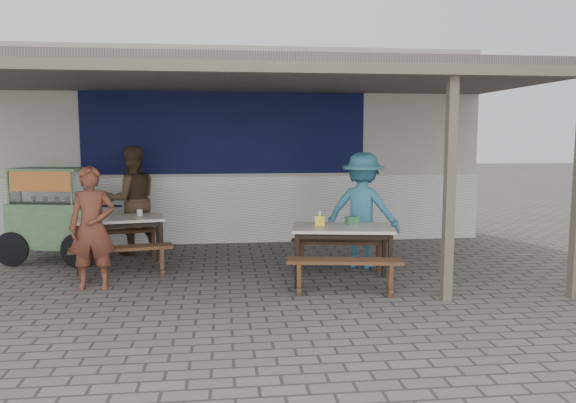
{
  "coord_description": "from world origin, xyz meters",
  "views": [
    {
      "loc": [
        -0.25,
        -7.1,
        1.93
      ],
      "look_at": [
        0.68,
        0.9,
        0.98
      ],
      "focal_mm": 35.0,
      "sensor_mm": 36.0,
      "label": 1
    }
  ],
  "objects_px": {
    "table_left": "(119,223)",
    "patron_right_table": "(362,210)",
    "bench_left_wall": "(119,237)",
    "table_right": "(342,232)",
    "tissue_box": "(320,220)",
    "patron_street_side": "(92,228)",
    "bench_right_wall": "(340,248)",
    "vendor_cart": "(53,211)",
    "patron_wall_side": "(132,200)",
    "bench_right_street": "(344,269)",
    "bench_left_street": "(122,255)",
    "condiment_jar": "(140,212)",
    "donation_box": "(352,220)",
    "condiment_bowl": "(102,216)"
  },
  "relations": [
    {
      "from": "bench_left_street",
      "to": "patron_wall_side",
      "type": "bearing_deg",
      "value": 82.46
    },
    {
      "from": "bench_right_street",
      "to": "condiment_bowl",
      "type": "height_order",
      "value": "condiment_bowl"
    },
    {
      "from": "tissue_box",
      "to": "bench_right_wall",
      "type": "bearing_deg",
      "value": 50.55
    },
    {
      "from": "bench_left_street",
      "to": "patron_right_table",
      "type": "xyz_separation_m",
      "value": [
        3.38,
        0.35,
        0.51
      ]
    },
    {
      "from": "patron_street_side",
      "to": "condiment_jar",
      "type": "distance_m",
      "value": 1.3
    },
    {
      "from": "table_left",
      "to": "patron_right_table",
      "type": "bearing_deg",
      "value": -16.91
    },
    {
      "from": "bench_left_street",
      "to": "donation_box",
      "type": "relative_size",
      "value": 8.57
    },
    {
      "from": "condiment_jar",
      "to": "patron_street_side",
      "type": "bearing_deg",
      "value": -108.29
    },
    {
      "from": "bench_left_street",
      "to": "bench_left_wall",
      "type": "height_order",
      "value": "same"
    },
    {
      "from": "bench_left_wall",
      "to": "patron_right_table",
      "type": "xyz_separation_m",
      "value": [
        3.66,
        -1.03,
        0.51
      ]
    },
    {
      "from": "table_left",
      "to": "vendor_cart",
      "type": "xyz_separation_m",
      "value": [
        -1.07,
        0.53,
        0.11
      ]
    },
    {
      "from": "bench_left_street",
      "to": "patron_right_table",
      "type": "distance_m",
      "value": 3.43
    },
    {
      "from": "bench_right_wall",
      "to": "vendor_cart",
      "type": "xyz_separation_m",
      "value": [
        -4.21,
        1.1,
        0.45
      ]
    },
    {
      "from": "bench_right_wall",
      "to": "patron_right_table",
      "type": "xyz_separation_m",
      "value": [
        0.38,
        0.23,
        0.51
      ]
    },
    {
      "from": "bench_left_wall",
      "to": "condiment_bowl",
      "type": "height_order",
      "value": "condiment_bowl"
    },
    {
      "from": "bench_left_street",
      "to": "patron_wall_side",
      "type": "xyz_separation_m",
      "value": [
        -0.12,
        1.74,
        0.55
      ]
    },
    {
      "from": "condiment_jar",
      "to": "table_right",
      "type": "bearing_deg",
      "value": -25.54
    },
    {
      "from": "tissue_box",
      "to": "patron_street_side",
      "type": "bearing_deg",
      "value": -178.77
    },
    {
      "from": "table_left",
      "to": "table_right",
      "type": "xyz_separation_m",
      "value": [
        3.04,
        -1.18,
        0.0
      ]
    },
    {
      "from": "patron_wall_side",
      "to": "condiment_bowl",
      "type": "xyz_separation_m",
      "value": [
        -0.27,
        -1.03,
        -0.11
      ]
    },
    {
      "from": "bench_right_wall",
      "to": "patron_street_side",
      "type": "xyz_separation_m",
      "value": [
        -3.28,
        -0.52,
        0.44
      ]
    },
    {
      "from": "bench_right_wall",
      "to": "tissue_box",
      "type": "bearing_deg",
      "value": -119.98
    },
    {
      "from": "bench_right_wall",
      "to": "donation_box",
      "type": "relative_size",
      "value": 8.87
    },
    {
      "from": "table_left",
      "to": "patron_right_table",
      "type": "xyz_separation_m",
      "value": [
        3.52,
        -0.34,
        0.17
      ]
    },
    {
      "from": "table_left",
      "to": "condiment_jar",
      "type": "xyz_separation_m",
      "value": [
        0.27,
        0.15,
        0.13
      ]
    },
    {
      "from": "table_right",
      "to": "bench_right_wall",
      "type": "relative_size",
      "value": 0.99
    },
    {
      "from": "table_right",
      "to": "patron_right_table",
      "type": "height_order",
      "value": "patron_right_table"
    },
    {
      "from": "bench_left_street",
      "to": "condiment_bowl",
      "type": "relative_size",
      "value": 7.55
    },
    {
      "from": "bench_right_street",
      "to": "vendor_cart",
      "type": "relative_size",
      "value": 0.76
    },
    {
      "from": "bench_left_wall",
      "to": "tissue_box",
      "type": "height_order",
      "value": "tissue_box"
    },
    {
      "from": "table_left",
      "to": "patron_right_table",
      "type": "relative_size",
      "value": 0.81
    },
    {
      "from": "bench_left_wall",
      "to": "table_left",
      "type": "bearing_deg",
      "value": -90.0
    },
    {
      "from": "table_left",
      "to": "vendor_cart",
      "type": "distance_m",
      "value": 1.2
    },
    {
      "from": "bench_right_wall",
      "to": "donation_box",
      "type": "height_order",
      "value": "donation_box"
    },
    {
      "from": "bench_right_street",
      "to": "vendor_cart",
      "type": "distance_m",
      "value": 4.65
    },
    {
      "from": "table_right",
      "to": "bench_right_street",
      "type": "xyz_separation_m",
      "value": [
        -0.1,
        -0.61,
        -0.34
      ]
    },
    {
      "from": "vendor_cart",
      "to": "bench_right_street",
      "type": "bearing_deg",
      "value": -19.07
    },
    {
      "from": "table_right",
      "to": "patron_wall_side",
      "type": "xyz_separation_m",
      "value": [
        -3.02,
        2.23,
        0.21
      ]
    },
    {
      "from": "bench_left_street",
      "to": "table_left",
      "type": "bearing_deg",
      "value": 90.0
    },
    {
      "from": "patron_wall_side",
      "to": "patron_right_table",
      "type": "xyz_separation_m",
      "value": [
        3.5,
        -1.4,
        -0.04
      ]
    },
    {
      "from": "tissue_box",
      "to": "vendor_cart",
      "type": "bearing_deg",
      "value": 157.96
    },
    {
      "from": "table_right",
      "to": "bench_right_wall",
      "type": "height_order",
      "value": "table_right"
    },
    {
      "from": "bench_left_wall",
      "to": "vendor_cart",
      "type": "bearing_deg",
      "value": 178.31
    },
    {
      "from": "bench_left_wall",
      "to": "bench_right_street",
      "type": "height_order",
      "value": "same"
    },
    {
      "from": "table_left",
      "to": "patron_street_side",
      "type": "relative_size",
      "value": 0.88
    },
    {
      "from": "bench_right_wall",
      "to": "patron_wall_side",
      "type": "height_order",
      "value": "patron_wall_side"
    },
    {
      "from": "bench_left_street",
      "to": "patron_wall_side",
      "type": "distance_m",
      "value": 1.83
    },
    {
      "from": "vendor_cart",
      "to": "tissue_box",
      "type": "bearing_deg",
      "value": -11.14
    },
    {
      "from": "condiment_bowl",
      "to": "donation_box",
      "type": "bearing_deg",
      "value": -16.91
    },
    {
      "from": "patron_right_table",
      "to": "tissue_box",
      "type": "xyz_separation_m",
      "value": [
        -0.75,
        -0.68,
        -0.03
      ]
    }
  ]
}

